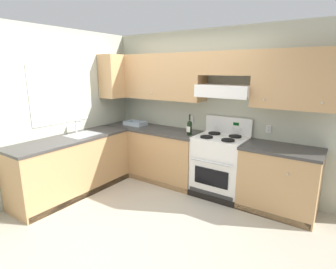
# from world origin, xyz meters

# --- Properties ---
(ground_plane) EXTENTS (7.04, 7.04, 0.00)m
(ground_plane) POSITION_xyz_m (0.00, 0.00, 0.00)
(ground_plane) COLOR #B2AA99
(wall_back) EXTENTS (4.68, 0.57, 2.55)m
(wall_back) POSITION_xyz_m (0.40, 1.53, 1.48)
(wall_back) COLOR #B7BAA3
(wall_back) RESTS_ON ground_plane
(wall_left) EXTENTS (0.47, 4.00, 2.55)m
(wall_left) POSITION_xyz_m (-1.59, 0.23, 1.34)
(wall_left) COLOR #B7BAA3
(wall_left) RESTS_ON ground_plane
(counter_back_run) EXTENTS (3.60, 0.65, 0.91)m
(counter_back_run) POSITION_xyz_m (0.15, 1.24, 0.45)
(counter_back_run) COLOR tan
(counter_back_run) RESTS_ON ground_plane
(counter_left_run) EXTENTS (0.63, 1.91, 1.13)m
(counter_left_run) POSITION_xyz_m (-1.24, -0.00, 0.46)
(counter_left_run) COLOR tan
(counter_left_run) RESTS_ON ground_plane
(stove) EXTENTS (0.76, 0.62, 1.20)m
(stove) POSITION_xyz_m (0.68, 1.25, 0.48)
(stove) COLOR white
(stove) RESTS_ON ground_plane
(wine_bottle) EXTENTS (0.07, 0.08, 0.33)m
(wine_bottle) POSITION_xyz_m (0.18, 1.17, 1.04)
(wine_bottle) COLOR black
(wine_bottle) RESTS_ON counter_back_run
(bowl) EXTENTS (0.40, 0.26, 0.07)m
(bowl) POSITION_xyz_m (-1.05, 1.27, 0.93)
(bowl) COLOR #9EADB7
(bowl) RESTS_ON counter_back_run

